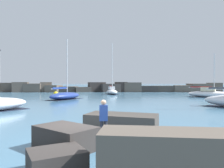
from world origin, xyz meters
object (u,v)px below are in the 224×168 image
(sailboat_moored_0, at_px, (112,91))
(mooring_buoy_orange_near, at_px, (56,94))
(sailboat_moored_1, at_px, (210,94))
(sailboat_moored_2, at_px, (65,96))
(person_on_rocks, at_px, (104,118))

(sailboat_moored_0, xyz_separation_m, mooring_buoy_orange_near, (-10.57, -4.44, -0.22))
(sailboat_moored_1, bearing_deg, sailboat_moored_2, -171.41)
(sailboat_moored_2, xyz_separation_m, person_on_rocks, (5.76, -22.49, 0.44))
(sailboat_moored_0, relative_size, sailboat_moored_2, 1.18)
(sailboat_moored_2, bearing_deg, sailboat_moored_0, 61.38)
(sailboat_moored_0, height_order, mooring_buoy_orange_near, sailboat_moored_0)
(sailboat_moored_0, distance_m, sailboat_moored_1, 18.68)
(mooring_buoy_orange_near, bearing_deg, person_on_rocks, -73.74)
(sailboat_moored_0, bearing_deg, person_on_rocks, -92.33)
(sailboat_moored_0, relative_size, mooring_buoy_orange_near, 10.47)
(sailboat_moored_0, height_order, sailboat_moored_2, sailboat_moored_0)
(sailboat_moored_2, distance_m, mooring_buoy_orange_near, 9.39)
(mooring_buoy_orange_near, relative_size, person_on_rocks, 0.56)
(sailboat_moored_2, height_order, person_on_rocks, sailboat_moored_2)
(mooring_buoy_orange_near, distance_m, person_on_rocks, 32.56)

